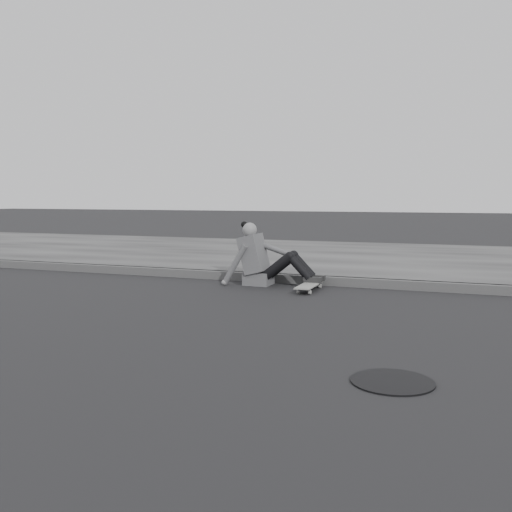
% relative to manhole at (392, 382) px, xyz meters
% --- Properties ---
extents(ground, '(80.00, 80.00, 0.00)m').
position_rel_manhole_xyz_m(ground, '(-2.43, 1.33, -0.01)').
color(ground, black).
rests_on(ground, ground).
extents(curb, '(24.00, 0.16, 0.12)m').
position_rel_manhole_xyz_m(curb, '(-2.43, 3.91, 0.05)').
color(curb, '#444444').
rests_on(curb, ground).
extents(sidewalk, '(24.00, 6.00, 0.12)m').
position_rel_manhole_xyz_m(sidewalk, '(-2.43, 6.93, 0.05)').
color(sidewalk, '#3B3B3B').
rests_on(sidewalk, ground).
extents(manhole, '(0.55, 0.55, 0.01)m').
position_rel_manhole_xyz_m(manhole, '(0.00, 0.00, 0.00)').
color(manhole, black).
rests_on(manhole, ground).
extents(skateboard, '(0.20, 0.78, 0.09)m').
position_rel_manhole_xyz_m(skateboard, '(-1.47, 3.36, 0.07)').
color(skateboard, '#9F9F9A').
rests_on(skateboard, ground).
extents(seated_woman, '(1.38, 0.46, 0.88)m').
position_rel_manhole_xyz_m(seated_woman, '(-2.21, 3.61, 0.35)').
color(seated_woman, '#4E4E51').
rests_on(seated_woman, ground).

